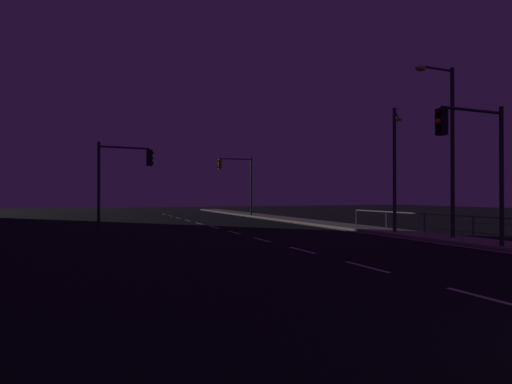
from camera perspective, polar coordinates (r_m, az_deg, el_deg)
The scene contains 9 objects.
ground_plane at distance 20.24m, azimuth 0.22°, elevation -6.31°, with size 112.00×112.00×0.00m, color black.
sidewalk_right at distance 24.29m, azimuth 17.96°, elevation -5.14°, with size 2.32×77.00×0.14m, color #9E937F.
lane_markings_center at distance 23.51m, azimuth -2.94°, elevation -5.47°, with size 0.14×50.00×0.01m.
lane_edge_line at distance 27.58m, azimuth 9.04°, elevation -4.72°, with size 0.14×53.00×0.01m.
traffic_light_mid_right at distance 41.04m, azimuth -2.56°, elevation 2.41°, with size 3.41×0.62×5.68m.
traffic_light_far_left at distance 25.10m, azimuth -17.38°, elevation 2.86°, with size 3.10×0.58×5.02m.
traffic_light_near_right at distance 17.61m, azimuth 27.35°, elevation 5.41°, with size 3.33×0.34×5.31m.
street_lamp_across_street at distance 21.35m, azimuth 24.31°, elevation 6.98°, with size 2.27×0.36×7.80m.
street_lamp_far_end at distance 24.11m, azimuth 18.24°, elevation 4.60°, with size 1.87×1.78×6.56m.
Camera 1 is at (-7.43, -1.21, 2.08)m, focal length 29.71 mm.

